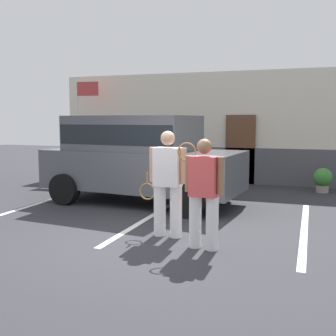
{
  "coord_description": "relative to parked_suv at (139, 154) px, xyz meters",
  "views": [
    {
      "loc": [
        2.64,
        -6.07,
        1.97
      ],
      "look_at": [
        0.09,
        1.2,
        1.05
      ],
      "focal_mm": 43.86,
      "sensor_mm": 36.0,
      "label": 1
    }
  ],
  "objects": [
    {
      "name": "parked_suv",
      "position": [
        0.0,
        0.0,
        0.0
      ],
      "size": [
        4.76,
        2.52,
        2.05
      ],
      "rotation": [
        0.0,
        0.0,
        -0.1
      ],
      "color": "#4C4F54",
      "rests_on": "ground_plane"
    },
    {
      "name": "house_frontage",
      "position": [
        1.21,
        3.88,
        0.47
      ],
      "size": [
        10.9,
        0.4,
        3.43
      ],
      "color": "beige",
      "rests_on": "ground_plane"
    },
    {
      "name": "flag_pole",
      "position": [
        -3.35,
        3.09,
        1.08
      ],
      "size": [
        0.8,
        0.08,
        3.23
      ],
      "color": "silver",
      "rests_on": "ground_plane"
    },
    {
      "name": "parking_stripe_2",
      "position": [
        3.78,
        -1.28,
        -1.14
      ],
      "size": [
        0.12,
        4.4,
        0.01
      ],
      "primitive_type": "cube",
      "color": "silver",
      "rests_on": "ground_plane"
    },
    {
      "name": "tennis_player_woman",
      "position": [
        2.33,
        -2.93,
        -0.27
      ],
      "size": [
        0.75,
        0.31,
        1.68
      ],
      "rotation": [
        0.0,
        0.0,
        3.01
      ],
      "color": "white",
      "rests_on": "ground_plane"
    },
    {
      "name": "ground_plane",
      "position": [
        1.2,
        -2.78,
        -1.15
      ],
      "size": [
        40.0,
        40.0,
        0.0
      ],
      "primitive_type": "plane",
      "color": "#2D2D33"
    },
    {
      "name": "parking_stripe_0",
      "position": [
        -2.17,
        -1.28,
        -1.14
      ],
      "size": [
        0.12,
        4.4,
        0.01
      ],
      "primitive_type": "cube",
      "color": "silver",
      "rests_on": "ground_plane"
    },
    {
      "name": "parking_stripe_1",
      "position": [
        0.8,
        -1.28,
        -1.14
      ],
      "size": [
        0.12,
        4.4,
        0.01
      ],
      "primitive_type": "cube",
      "color": "silver",
      "rests_on": "ground_plane"
    },
    {
      "name": "potted_plant_by_porch",
      "position": [
        4.16,
        2.84,
        -0.77
      ],
      "size": [
        0.51,
        0.51,
        0.67
      ],
      "color": "gray",
      "rests_on": "ground_plane"
    },
    {
      "name": "tennis_player_man",
      "position": [
        1.6,
        -2.48,
        -0.23
      ],
      "size": [
        0.91,
        0.29,
        1.78
      ],
      "rotation": [
        0.0,
        0.0,
        3.1
      ],
      "color": "white",
      "rests_on": "ground_plane"
    }
  ]
}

